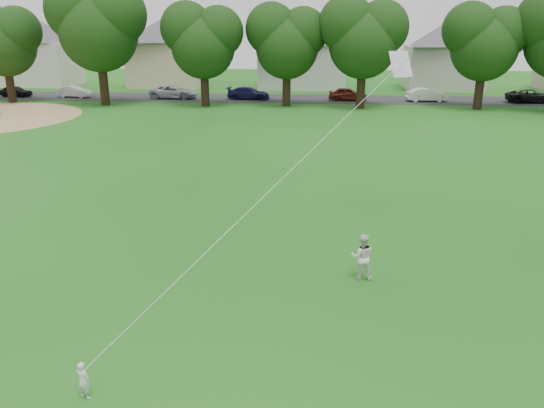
{
  "coord_description": "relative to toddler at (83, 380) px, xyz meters",
  "views": [
    {
      "loc": [
        2.07,
        -11.54,
        6.87
      ],
      "look_at": [
        0.87,
        2.0,
        2.3
      ],
      "focal_mm": 35.0,
      "sensor_mm": 36.0,
      "label": 1
    }
  ],
  "objects": [
    {
      "name": "kite",
      "position": [
        3.55,
        5.28,
        2.72
      ],
      "size": [
        4.07,
        5.68,
        13.7
      ],
      "color": "silver",
      "rests_on": "ground"
    },
    {
      "name": "tree_row",
      "position": [
        5.97,
        39.52,
        6.08
      ],
      "size": [
        80.13,
        9.32,
        11.32
      ],
      "color": "black",
      "rests_on": "ground"
    },
    {
      "name": "parked_cars",
      "position": [
        7.67,
        44.31,
        0.22
      ],
      "size": [
        70.17,
        2.27,
        1.29
      ],
      "color": "black",
      "rests_on": "ground"
    },
    {
      "name": "house_row",
      "position": [
        3.03,
        55.31,
        4.26
      ],
      "size": [
        77.27,
        14.27,
        9.33
      ],
      "color": "silver",
      "rests_on": "ground"
    },
    {
      "name": "ground",
      "position": [
        2.32,
        3.31,
        -0.4
      ],
      "size": [
        160.0,
        160.0,
        0.0
      ],
      "primitive_type": "plane",
      "color": "#154E12",
      "rests_on": "ground"
    },
    {
      "name": "street",
      "position": [
        2.32,
        45.31,
        -0.4
      ],
      "size": [
        90.0,
        7.0,
        0.01
      ],
      "primitive_type": "cube",
      "color": "#2D2D30",
      "rests_on": "ground"
    },
    {
      "name": "toddler",
      "position": [
        0.0,
        0.0,
        0.0
      ],
      "size": [
        0.33,
        0.26,
        0.8
      ],
      "primitive_type": "imported",
      "rotation": [
        0.0,
        0.0,
        2.88
      ],
      "color": "silver",
      "rests_on": "ground"
    },
    {
      "name": "older_boy",
      "position": [
        5.72,
        5.69,
        0.27
      ],
      "size": [
        0.67,
        0.53,
        1.34
      ],
      "primitive_type": "imported",
      "rotation": [
        0.0,
        0.0,
        3.11
      ],
      "color": "silver",
      "rests_on": "ground"
    }
  ]
}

